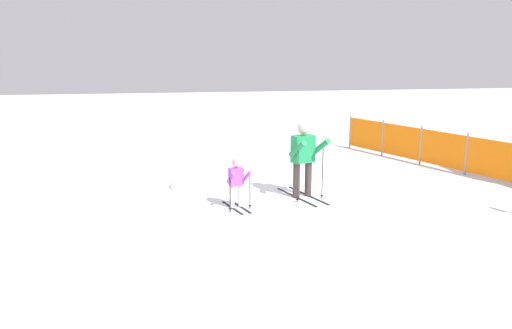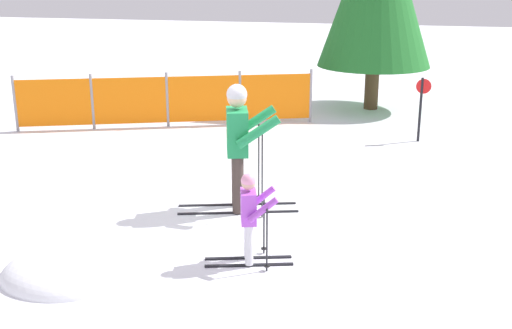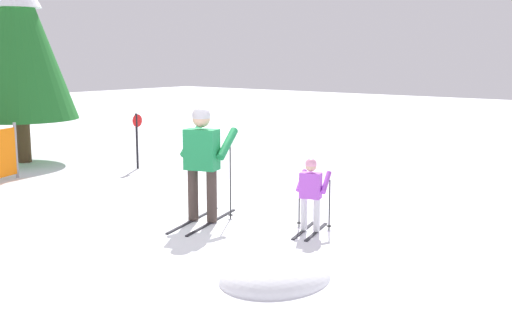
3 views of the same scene
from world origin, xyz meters
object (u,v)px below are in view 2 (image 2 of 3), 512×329
object	(u,v)px
skier_adult	(239,136)
safety_fence	(167,100)
trail_marker	(421,102)
skier_child	(250,212)

from	to	relation	value
skier_adult	safety_fence	xyz separation A→B (m)	(-2.67, 4.26, -0.47)
skier_adult	trail_marker	bearing A→B (deg)	43.38
skier_child	trail_marker	xyz separation A→B (m)	(1.87, 5.83, 0.15)
skier_adult	safety_fence	size ratio (longest dim) A/B	0.31
safety_fence	trail_marker	size ratio (longest dim) A/B	4.67
skier_adult	safety_fence	world-z (taller)	skier_adult
safety_fence	trail_marker	world-z (taller)	trail_marker
skier_child	trail_marker	distance (m)	6.13
safety_fence	trail_marker	distance (m)	5.08
skier_child	safety_fence	size ratio (longest dim) A/B	0.19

